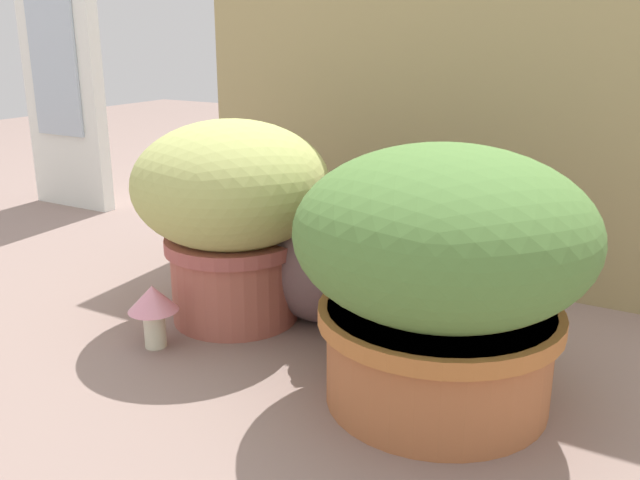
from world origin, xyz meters
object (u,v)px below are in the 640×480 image
cat (321,257)px  mushroom_ornament_pink (153,305)px  grass_planter (232,208)px  leafy_planter (442,268)px

cat → mushroom_ornament_pink: size_ratio=3.38×
grass_planter → mushroom_ornament_pink: grass_planter is taller
cat → mushroom_ornament_pink: (-0.18, -0.23, -0.05)m
grass_planter → cat: size_ratio=0.99×
grass_planter → leafy_planter: (0.43, -0.09, -0.01)m
grass_planter → mushroom_ornament_pink: size_ratio=3.35×
grass_planter → cat: 0.18m
grass_planter → leafy_planter: leafy_planter is taller
cat → leafy_planter: bearing=-28.9°
leafy_planter → cat: (-0.28, 0.16, -0.08)m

